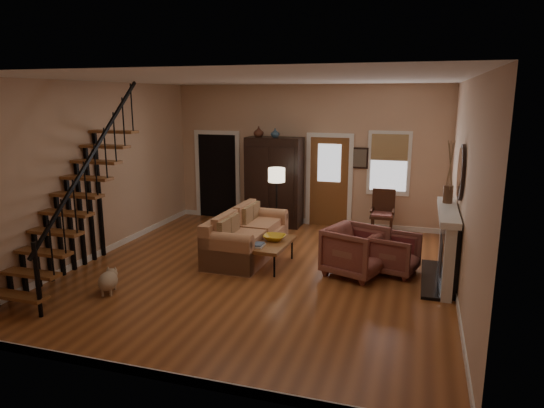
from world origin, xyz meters
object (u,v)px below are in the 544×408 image
(armchair_left, at_px, (355,251))
(armchair_right, at_px, (395,254))
(armoire, at_px, (274,182))
(sofa, at_px, (247,235))
(coffee_table, at_px, (269,254))
(side_chair, at_px, (382,213))
(floor_lamp, at_px, (277,204))

(armchair_left, distance_m, armchair_right, 0.71)
(armoire, bearing_deg, sofa, -85.52)
(armchair_left, bearing_deg, armoire, 59.67)
(sofa, bearing_deg, armchair_left, -9.47)
(coffee_table, relative_size, armchair_right, 1.51)
(sofa, height_order, side_chair, side_chair)
(side_chair, bearing_deg, floor_lamp, -156.79)
(armchair_right, bearing_deg, floor_lamp, 75.96)
(side_chair, bearing_deg, sofa, -137.32)
(sofa, relative_size, armchair_left, 2.39)
(armoire, bearing_deg, floor_lamp, -70.66)
(armoire, xyz_separation_m, sofa, (0.19, -2.38, -0.63))
(armoire, xyz_separation_m, side_chair, (2.55, -0.20, -0.54))
(armoire, relative_size, sofa, 0.94)
(sofa, xyz_separation_m, side_chair, (2.36, 2.18, 0.09))
(armoire, relative_size, armchair_right, 2.72)
(armoire, bearing_deg, coffee_table, -74.70)
(armchair_right, xyz_separation_m, side_chair, (-0.41, 2.30, 0.16))
(armoire, height_order, side_chair, armoire)
(armoire, relative_size, floor_lamp, 1.35)
(sofa, distance_m, armchair_right, 2.78)
(armoire, relative_size, armchair_left, 2.24)
(armchair_left, xyz_separation_m, armchair_right, (0.64, 0.29, -0.08))
(armchair_left, relative_size, side_chair, 0.92)
(coffee_table, distance_m, side_chair, 3.16)
(sofa, xyz_separation_m, coffee_table, (0.58, -0.41, -0.19))
(coffee_table, height_order, armchair_left, armchair_left)
(armchair_left, bearing_deg, floor_lamp, 69.05)
(armchair_left, height_order, floor_lamp, floor_lamp)
(coffee_table, height_order, floor_lamp, floor_lamp)
(armoire, height_order, coffee_table, armoire)
(floor_lamp, bearing_deg, armchair_right, -28.14)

